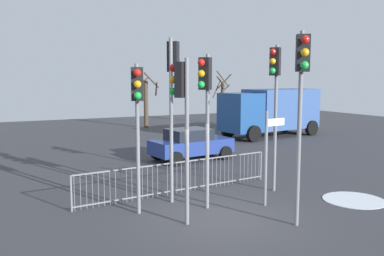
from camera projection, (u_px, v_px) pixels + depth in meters
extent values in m
plane|color=#38383D|center=(219.00, 217.00, 11.34)|extent=(60.00, 60.00, 0.00)
cylinder|color=slate|center=(138.00, 140.00, 11.37)|extent=(0.11, 0.11, 4.19)
cube|color=black|center=(137.00, 84.00, 11.03)|extent=(0.37, 0.30, 0.90)
sphere|color=red|center=(137.00, 73.00, 10.75)|extent=(0.20, 0.20, 0.20)
sphere|color=orange|center=(138.00, 84.00, 10.78)|extent=(0.20, 0.20, 0.20)
sphere|color=green|center=(138.00, 96.00, 10.82)|extent=(0.20, 0.20, 0.20)
cylinder|color=slate|center=(187.00, 143.00, 10.50)|extent=(0.11, 0.11, 4.30)
cube|color=black|center=(181.00, 80.00, 10.39)|extent=(0.39, 0.36, 0.90)
sphere|color=red|center=(173.00, 68.00, 10.48)|extent=(0.20, 0.20, 0.20)
sphere|color=orange|center=(173.00, 80.00, 10.52)|extent=(0.20, 0.20, 0.20)
sphere|color=green|center=(173.00, 92.00, 10.55)|extent=(0.20, 0.20, 0.20)
cylinder|color=slate|center=(275.00, 119.00, 13.68)|extent=(0.11, 0.11, 4.88)
cube|color=black|center=(275.00, 62.00, 13.31)|extent=(0.36, 0.39, 0.90)
sphere|color=red|center=(273.00, 52.00, 13.06)|extent=(0.20, 0.20, 0.20)
sphere|color=orange|center=(273.00, 61.00, 13.09)|extent=(0.20, 0.20, 0.20)
sphere|color=green|center=(272.00, 71.00, 13.13)|extent=(0.20, 0.20, 0.20)
cylinder|color=slate|center=(171.00, 122.00, 12.38)|extent=(0.11, 0.11, 4.99)
cube|color=black|center=(173.00, 57.00, 12.30)|extent=(0.38, 0.38, 0.90)
sphere|color=red|center=(176.00, 47.00, 12.50)|extent=(0.20, 0.20, 0.20)
sphere|color=orange|center=(177.00, 57.00, 12.54)|extent=(0.20, 0.20, 0.20)
sphere|color=green|center=(177.00, 67.00, 12.57)|extent=(0.20, 0.20, 0.20)
cylinder|color=slate|center=(299.00, 131.00, 10.38)|extent=(0.11, 0.11, 4.95)
cube|color=black|center=(303.00, 53.00, 9.99)|extent=(0.39, 0.35, 0.90)
sphere|color=red|center=(305.00, 39.00, 9.70)|extent=(0.20, 0.20, 0.20)
sphere|color=orange|center=(305.00, 52.00, 9.74)|extent=(0.20, 0.20, 0.20)
sphere|color=green|center=(304.00, 65.00, 9.78)|extent=(0.20, 0.20, 0.20)
cylinder|color=slate|center=(207.00, 133.00, 11.83)|extent=(0.11, 0.11, 4.47)
cube|color=black|center=(205.00, 74.00, 11.48)|extent=(0.37, 0.39, 0.90)
sphere|color=red|center=(201.00, 63.00, 11.23)|extent=(0.20, 0.20, 0.20)
sphere|color=orange|center=(201.00, 74.00, 11.26)|extent=(0.20, 0.20, 0.20)
sphere|color=green|center=(201.00, 85.00, 11.30)|extent=(0.20, 0.20, 0.20)
cylinder|color=slate|center=(266.00, 159.00, 12.19)|extent=(0.09, 0.09, 2.84)
cube|color=white|center=(276.00, 122.00, 12.28)|extent=(0.70, 0.14, 0.22)
cube|color=slate|center=(179.00, 162.00, 13.52)|extent=(7.10, 0.82, 0.04)
cube|color=slate|center=(179.00, 190.00, 13.63)|extent=(7.10, 0.82, 0.04)
cylinder|color=slate|center=(74.00, 193.00, 11.74)|extent=(0.02, 0.02, 1.05)
cylinder|color=slate|center=(80.00, 192.00, 11.83)|extent=(0.02, 0.02, 1.05)
cylinder|color=slate|center=(86.00, 192.00, 11.93)|extent=(0.02, 0.02, 1.05)
cylinder|color=slate|center=(92.00, 191.00, 12.02)|extent=(0.02, 0.02, 1.05)
cylinder|color=slate|center=(98.00, 190.00, 12.12)|extent=(0.02, 0.02, 1.05)
cylinder|color=slate|center=(104.00, 189.00, 12.21)|extent=(0.02, 0.02, 1.05)
cylinder|color=slate|center=(110.00, 188.00, 12.31)|extent=(0.02, 0.02, 1.05)
cylinder|color=slate|center=(115.00, 187.00, 12.40)|extent=(0.02, 0.02, 1.05)
cylinder|color=slate|center=(121.00, 186.00, 12.50)|extent=(0.02, 0.02, 1.05)
cylinder|color=slate|center=(126.00, 186.00, 12.59)|extent=(0.02, 0.02, 1.05)
cylinder|color=slate|center=(132.00, 185.00, 12.69)|extent=(0.02, 0.02, 1.05)
cylinder|color=slate|center=(137.00, 184.00, 12.78)|extent=(0.02, 0.02, 1.05)
cylinder|color=slate|center=(142.00, 183.00, 12.88)|extent=(0.02, 0.02, 1.05)
cylinder|color=slate|center=(147.00, 182.00, 12.97)|extent=(0.02, 0.02, 1.05)
cylinder|color=slate|center=(153.00, 182.00, 13.06)|extent=(0.02, 0.02, 1.05)
cylinder|color=slate|center=(158.00, 181.00, 13.16)|extent=(0.02, 0.02, 1.05)
cylinder|color=slate|center=(162.00, 180.00, 13.25)|extent=(0.02, 0.02, 1.05)
cylinder|color=slate|center=(167.00, 180.00, 13.35)|extent=(0.02, 0.02, 1.05)
cylinder|color=slate|center=(172.00, 179.00, 13.44)|extent=(0.02, 0.02, 1.05)
cylinder|color=slate|center=(177.00, 178.00, 13.54)|extent=(0.02, 0.02, 1.05)
cylinder|color=slate|center=(181.00, 177.00, 13.63)|extent=(0.02, 0.02, 1.05)
cylinder|color=slate|center=(186.00, 177.00, 13.73)|extent=(0.02, 0.02, 1.05)
cylinder|color=slate|center=(191.00, 176.00, 13.82)|extent=(0.02, 0.02, 1.05)
cylinder|color=slate|center=(195.00, 175.00, 13.92)|extent=(0.02, 0.02, 1.05)
cylinder|color=slate|center=(199.00, 175.00, 14.01)|extent=(0.02, 0.02, 1.05)
cylinder|color=slate|center=(204.00, 174.00, 14.11)|extent=(0.02, 0.02, 1.05)
cylinder|color=slate|center=(208.00, 173.00, 14.20)|extent=(0.02, 0.02, 1.05)
cylinder|color=slate|center=(212.00, 173.00, 14.30)|extent=(0.02, 0.02, 1.05)
cylinder|color=slate|center=(216.00, 172.00, 14.39)|extent=(0.02, 0.02, 1.05)
cylinder|color=slate|center=(221.00, 172.00, 14.49)|extent=(0.02, 0.02, 1.05)
cylinder|color=slate|center=(225.00, 171.00, 14.58)|extent=(0.02, 0.02, 1.05)
cylinder|color=slate|center=(229.00, 170.00, 14.68)|extent=(0.02, 0.02, 1.05)
cylinder|color=slate|center=(233.00, 170.00, 14.77)|extent=(0.02, 0.02, 1.05)
cylinder|color=slate|center=(236.00, 169.00, 14.87)|extent=(0.02, 0.02, 1.05)
cylinder|color=slate|center=(240.00, 169.00, 14.96)|extent=(0.02, 0.02, 1.05)
cylinder|color=slate|center=(244.00, 168.00, 15.06)|extent=(0.02, 0.02, 1.05)
cylinder|color=slate|center=(248.00, 168.00, 15.15)|extent=(0.02, 0.02, 1.05)
cylinder|color=slate|center=(252.00, 167.00, 15.25)|extent=(0.02, 0.02, 1.05)
cylinder|color=slate|center=(255.00, 166.00, 15.34)|extent=(0.02, 0.02, 1.05)
cylinder|color=slate|center=(259.00, 166.00, 15.44)|extent=(0.02, 0.02, 1.05)
cylinder|color=slate|center=(71.00, 194.00, 11.69)|extent=(0.06, 0.06, 1.05)
cylinder|color=slate|center=(261.00, 166.00, 15.48)|extent=(0.06, 0.06, 1.05)
cube|color=navy|center=(191.00, 146.00, 19.25)|extent=(3.98, 2.15, 0.65)
cube|color=#1E232D|center=(189.00, 135.00, 19.11)|extent=(2.07, 1.72, 0.55)
cylinder|color=black|center=(205.00, 148.00, 20.73)|extent=(0.66, 0.30, 0.64)
cylinder|color=black|center=(225.00, 153.00, 19.31)|extent=(0.66, 0.30, 0.64)
cylinder|color=black|center=(157.00, 153.00, 19.27)|extent=(0.66, 0.30, 0.64)
cylinder|color=black|center=(176.00, 159.00, 17.85)|extent=(0.66, 0.30, 0.64)
cube|color=#33518C|center=(281.00, 109.00, 27.51)|extent=(5.29, 3.09, 2.60)
cube|color=navy|center=(241.00, 112.00, 25.54)|extent=(2.31, 2.56, 2.40)
cylinder|color=black|center=(254.00, 134.00, 24.69)|extent=(1.03, 0.44, 1.00)
cylinder|color=black|center=(228.00, 130.00, 26.66)|extent=(1.03, 0.44, 1.00)
cylinder|color=black|center=(312.00, 128.00, 27.63)|extent=(1.03, 0.44, 1.00)
cylinder|color=black|center=(285.00, 125.00, 29.60)|extent=(1.03, 0.44, 1.00)
cylinder|color=#473828|center=(146.00, 104.00, 31.76)|extent=(0.34, 0.34, 3.66)
cylinder|color=#473828|center=(151.00, 80.00, 31.07)|extent=(1.39, 0.61, 1.18)
cylinder|color=#473828|center=(156.00, 89.00, 31.73)|extent=(0.65, 1.64, 1.12)
cylinder|color=#473828|center=(140.00, 81.00, 31.72)|extent=(0.85, 0.83, 0.69)
cylinder|color=#473828|center=(141.00, 82.00, 32.13)|extent=(1.46, 0.36, 0.94)
cylinder|color=#473828|center=(223.00, 103.00, 34.74)|extent=(0.29, 0.29, 3.56)
cylinder|color=#473828|center=(217.00, 89.00, 34.95)|extent=(1.15, 0.67, 1.54)
cylinder|color=#473828|center=(221.00, 81.00, 34.22)|extent=(0.51, 0.74, 0.87)
cylinder|color=#473828|center=(224.00, 81.00, 35.08)|extent=(0.95, 0.95, 1.29)
cylinder|color=#473828|center=(223.00, 79.00, 34.01)|extent=(0.99, 0.62, 1.38)
cylinder|color=#473828|center=(223.00, 90.00, 35.12)|extent=(0.93, 0.76, 0.99)
cylinder|color=silver|center=(354.00, 200.00, 12.87)|extent=(1.91, 1.91, 0.01)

